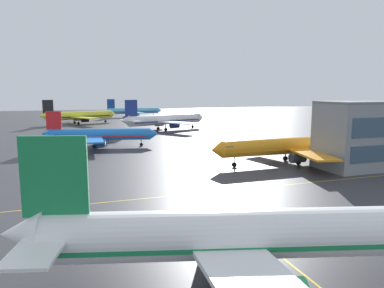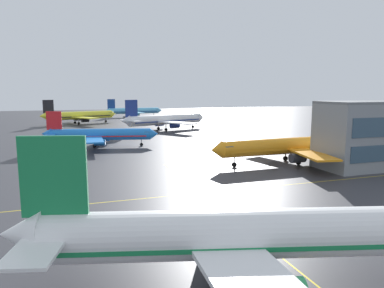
% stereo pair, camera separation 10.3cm
% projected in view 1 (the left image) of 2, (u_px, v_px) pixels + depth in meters
% --- Properties ---
extents(airliner_front_gate, '(39.57, 33.71, 12.47)m').
position_uv_depth(airliner_front_gate, '(250.00, 235.00, 29.07)').
color(airliner_front_gate, white).
rests_on(airliner_front_gate, ground).
extents(airliner_second_row, '(35.66, 30.86, 11.12)m').
position_uv_depth(airliner_second_row, '(287.00, 146.00, 78.49)').
color(airliner_second_row, orange).
rests_on(airliner_second_row, ground).
extents(airliner_third_row, '(32.43, 27.58, 10.17)m').
position_uv_depth(airliner_third_row, '(100.00, 135.00, 101.66)').
color(airliner_third_row, blue).
rests_on(airliner_third_row, ground).
extents(airliner_far_left_stand, '(38.85, 33.28, 12.47)m').
position_uv_depth(airliner_far_left_stand, '(165.00, 120.00, 144.33)').
color(airliner_far_left_stand, white).
rests_on(airliner_far_left_stand, ground).
extents(airliner_far_right_stand, '(36.60, 31.33, 11.71)m').
position_uv_depth(airliner_far_right_stand, '(79.00, 116.00, 172.48)').
color(airliner_far_right_stand, yellow).
rests_on(airliner_far_right_stand, ground).
extents(airliner_distant_taxiway, '(35.11, 30.22, 10.91)m').
position_uv_depth(airliner_distant_taxiway, '(133.00, 111.00, 217.16)').
color(airliner_distant_taxiway, '#5BB7E5').
rests_on(airliner_distant_taxiway, ground).
extents(taxiway_markings, '(129.21, 85.10, 0.01)m').
position_uv_depth(taxiway_markings, '(263.00, 242.00, 37.70)').
color(taxiway_markings, yellow).
rests_on(taxiway_markings, ground).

